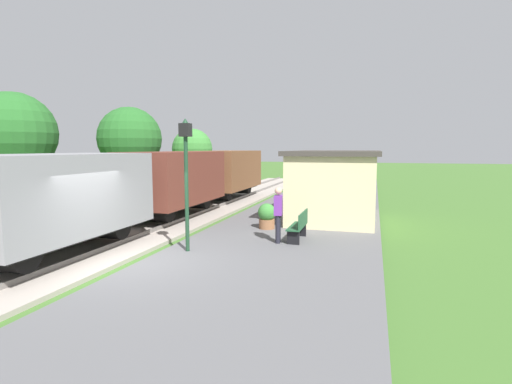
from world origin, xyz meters
TOP-DOWN VIEW (x-y plane):
  - ground_plane at (0.00, 0.00)m, footprint 160.00×160.00m
  - platform_slab at (3.20, 0.00)m, footprint 6.00×60.00m
  - track_ballast at (-2.40, 0.00)m, footprint 3.80×60.00m
  - rail_near at (-1.68, 0.00)m, footprint 0.07×60.00m
  - rail_far at (-3.12, 0.00)m, footprint 0.07×60.00m
  - freight_train at (-2.40, 6.84)m, footprint 2.50×19.40m
  - station_hut at (4.40, 8.02)m, footprint 3.50×5.80m
  - bench_near_hut at (3.72, 3.55)m, footprint 0.42×1.50m
  - bench_down_platform at (3.72, 12.70)m, footprint 0.42×1.50m
  - person_waiting at (3.15, 3.06)m, footprint 0.29×0.41m
  - potted_planter at (2.27, 5.01)m, footprint 0.64×0.64m
  - lamp_post_near at (0.94, 1.37)m, footprint 0.28×0.28m
  - tree_trackside_mid at (-8.60, 4.56)m, footprint 3.42×3.42m
  - tree_trackside_far at (-7.22, 10.75)m, footprint 3.52×3.52m
  - tree_field_left at (-6.36, 16.88)m, footprint 2.81×2.81m

SIDE VIEW (x-z plane):
  - ground_plane at x=0.00m, z-range 0.00..0.00m
  - track_ballast at x=-2.40m, z-range 0.00..0.12m
  - platform_slab at x=3.20m, z-range 0.00..0.25m
  - rail_near at x=-1.68m, z-range 0.12..0.26m
  - rail_far at x=-3.12m, z-range 0.12..0.26m
  - bench_near_hut at x=3.72m, z-range 0.27..1.18m
  - bench_down_platform at x=3.72m, z-range 0.27..1.18m
  - potted_planter at x=2.27m, z-range 0.26..1.18m
  - person_waiting at x=3.15m, z-range 0.33..2.04m
  - station_hut at x=4.40m, z-range 0.26..3.04m
  - freight_train at x=-2.40m, z-range 0.32..3.04m
  - lamp_post_near at x=0.94m, z-range 0.95..4.65m
  - tree_field_left at x=-6.36m, z-range 0.83..5.32m
  - tree_trackside_far at x=-7.22m, z-range 0.94..6.36m
  - tree_trackside_mid at x=-8.60m, z-range 1.01..6.49m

